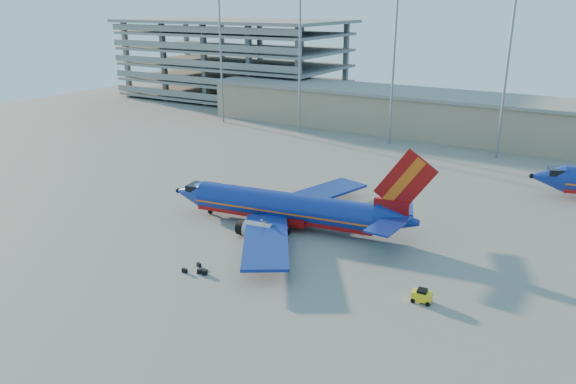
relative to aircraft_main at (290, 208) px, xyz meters
name	(u,v)px	position (x,y,z in m)	size (l,w,h in m)	color
ground	(290,226)	(-0.11, 0.07, -2.41)	(220.00, 220.00, 0.00)	slate
terminal_building	(485,119)	(9.89, 58.07, 1.91)	(122.00, 16.00, 8.50)	gray
parking_garage	(234,56)	(-62.11, 74.12, 9.32)	(62.00, 32.00, 21.40)	slate
light_mast_row	(449,53)	(4.89, 46.07, 15.14)	(101.60, 1.60, 28.65)	gray
aircraft_main	(290,208)	(0.00, 0.00, 0.00)	(33.20, 31.74, 11.28)	navy
baggage_tug	(422,296)	(19.61, -9.44, -1.73)	(1.89, 1.24, 1.30)	yellow
luggage_pile	(199,270)	(-1.74, -15.30, -2.18)	(2.64, 2.15, 0.50)	black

